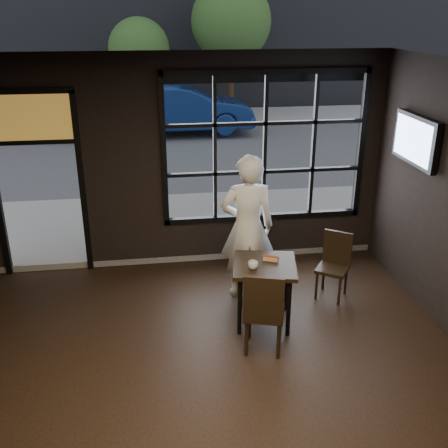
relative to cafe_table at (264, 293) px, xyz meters
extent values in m
cube|color=black|center=(-0.83, -1.65, -0.42)|extent=(6.00, 7.00, 0.02)
cube|color=black|center=(-0.83, -1.65, 2.80)|extent=(6.00, 7.00, 0.02)
cube|color=black|center=(0.37, 1.85, 1.39)|extent=(3.06, 0.12, 2.28)
cube|color=orange|center=(-2.93, 1.85, 1.94)|extent=(1.20, 0.06, 0.70)
cube|color=#545456|center=(-0.83, 22.35, -0.43)|extent=(60.00, 41.00, 0.04)
cube|color=black|center=(0.00, 0.00, 0.00)|extent=(0.90, 0.90, 0.83)
cube|color=black|center=(-0.12, -0.56, 0.11)|extent=(0.56, 0.56, 1.04)
cube|color=black|center=(1.06, 0.48, 0.04)|extent=(0.55, 0.55, 0.91)
imported|color=silver|center=(-0.09, 0.73, 0.59)|extent=(0.75, 0.50, 2.01)
imported|color=silver|center=(-0.17, -0.11, 0.46)|extent=(0.13, 0.13, 0.10)
cube|color=black|center=(2.10, 0.65, 1.73)|extent=(0.12, 1.09, 0.64)
imported|color=navy|center=(-0.28, 10.83, 0.41)|extent=(4.42, 1.56, 1.45)
imported|color=#53171B|center=(-4.93, 11.15, 0.37)|extent=(4.26, 2.37, 1.37)
cylinder|color=#332114|center=(-1.52, 13.06, 0.52)|extent=(0.17, 0.17, 1.87)
sphere|color=#3A5F27|center=(-1.52, 13.06, 2.05)|extent=(2.04, 2.04, 2.04)
cylinder|color=#332114|center=(1.65, 13.34, 0.85)|extent=(0.23, 0.23, 2.52)
sphere|color=#24551E|center=(1.65, 13.34, 2.90)|extent=(2.75, 2.75, 2.75)
camera|label=1|loc=(-1.31, -5.62, 3.31)|focal=42.00mm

